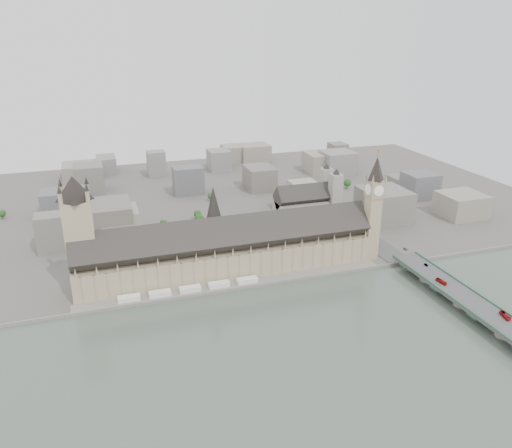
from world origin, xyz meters
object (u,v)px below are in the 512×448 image
object	(u,v)px
palace_of_westminster	(227,250)
elizabeth_tower	(374,201)
westminster_abbey	(308,208)
red_bus_south	(505,316)
westminster_bridge	(456,296)
car_silver	(426,265)
red_bus_north	(441,281)
car_approach	(405,249)
victoria_tower	(79,230)

from	to	relation	value
palace_of_westminster	elizabeth_tower	world-z (taller)	elizabeth_tower
westminster_abbey	red_bus_south	size ratio (longest dim) A/B	6.05
palace_of_westminster	westminster_bridge	world-z (taller)	palace_of_westminster
elizabeth_tower	car_silver	world-z (taller)	elizabeth_tower
westminster_abbey	car_silver	xyz separation A→B (m)	(55.26, -136.60, -14.05)
westminster_abbey	red_bus_south	bearing A→B (deg)	-75.92
red_bus_north	car_approach	distance (m)	67.53
westminster_bridge	red_bus_south	distance (m)	45.94
elizabeth_tower	westminster_abbey	distance (m)	96.91
westminster_bridge	victoria_tower	bearing A→B (deg)	158.22
victoria_tower	red_bus_north	bearing A→B (deg)	-19.54
westminster_abbey	red_bus_north	distance (m)	175.28
victoria_tower	westminster_bridge	bearing A→B (deg)	-21.78
car_silver	palace_of_westminster	bearing A→B (deg)	167.21
elizabeth_tower	red_bus_north	xyz separation A→B (m)	(19.91, -81.34, -46.39)
victoria_tower	car_silver	xyz separation A→B (m)	(288.18, -67.60, -44.17)
palace_of_westminster	car_approach	bearing A→B (deg)	-8.89
car_silver	elizabeth_tower	bearing A→B (deg)	127.07
palace_of_westminster	car_silver	xyz separation A→B (m)	(166.18, -61.30, -11.68)
victoria_tower	westminster_abbey	bearing A→B (deg)	16.50
palace_of_westminster	westminster_abbey	xyz separation A→B (m)	(110.92, 75.30, 2.38)
westminster_abbey	red_bus_north	size ratio (longest dim) A/B	6.53
victoria_tower	car_silver	size ratio (longest dim) A/B	21.12
palace_of_westminster	red_bus_north	world-z (taller)	palace_of_westminster
palace_of_westminster	car_approach	distance (m)	170.66
elizabeth_tower	westminster_abbey	bearing A→B (deg)	107.29
victoria_tower	westminster_abbey	size ratio (longest dim) A/B	1.47
car_approach	victoria_tower	bearing A→B (deg)	157.39
red_bus_south	car_approach	distance (m)	125.96
car_silver	red_bus_north	bearing A→B (deg)	-97.15
elizabeth_tower	car_approach	world-z (taller)	elizabeth_tower
red_bus_south	car_approach	xyz separation A→B (m)	(0.21, 125.95, -0.78)
red_bus_north	car_approach	xyz separation A→B (m)	(10.31, 66.74, -0.66)
victoria_tower	westminster_bridge	xyz separation A→B (m)	(284.00, -113.50, -50.08)
westminster_abbey	car_approach	xyz separation A→B (m)	(57.30, -101.60, -14.05)
red_bus_south	car_silver	xyz separation A→B (m)	(-1.83, 90.96, -0.78)
westminster_bridge	car_silver	size ratio (longest dim) A/B	68.65
car_approach	red_bus_north	bearing A→B (deg)	-114.98
palace_of_westminster	car_silver	bearing A→B (deg)	-20.25
westminster_bridge	car_silver	world-z (taller)	car_silver
elizabeth_tower	red_bus_south	bearing A→B (deg)	-77.95
palace_of_westminster	car_approach	xyz separation A→B (m)	(168.22, -26.30, -11.67)
palace_of_westminster	victoria_tower	world-z (taller)	victoria_tower
westminster_abbey	car_approach	distance (m)	117.49
car_approach	car_silver	bearing A→B (deg)	-109.53
red_bus_north	car_approach	size ratio (longest dim) A/B	1.92
red_bus_north	car_silver	size ratio (longest dim) A/B	2.20
red_bus_south	westminster_bridge	bearing A→B (deg)	110.87
victoria_tower	palace_of_westminster	bearing A→B (deg)	-2.96
car_silver	car_approach	distance (m)	35.06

